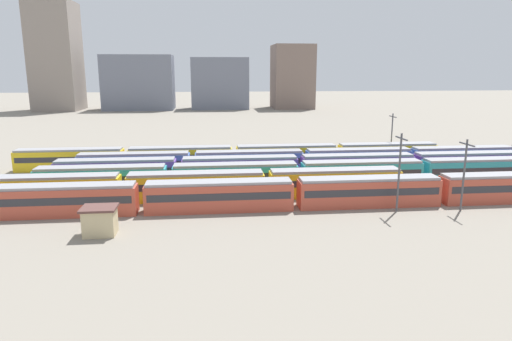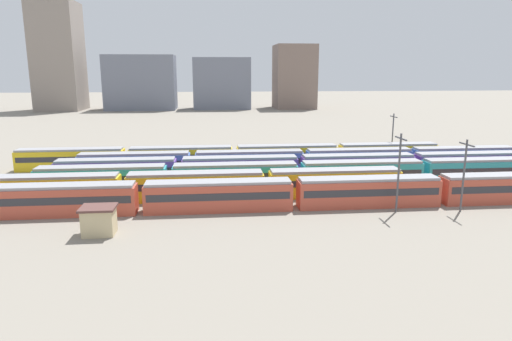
{
  "view_description": "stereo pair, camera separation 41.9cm",
  "coord_description": "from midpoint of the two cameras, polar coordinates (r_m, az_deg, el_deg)",
  "views": [
    {
      "loc": [
        12.17,
        -54.08,
        16.96
      ],
      "look_at": [
        19.21,
        13.0,
        2.04
      ],
      "focal_mm": 32.0,
      "sensor_mm": 36.0,
      "label": 1
    },
    {
      "loc": [
        12.58,
        -54.12,
        16.96
      ],
      "look_at": [
        19.21,
        13.0,
        2.04
      ],
      "focal_mm": 32.0,
      "sensor_mm": 36.0,
      "label": 2
    }
  ],
  "objects": [
    {
      "name": "distant_building_2",
      "position": [
        205.58,
        -4.25,
        10.81
      ],
      "size": [
        24.78,
        15.7,
        22.2
      ],
      "primitive_type": "cube",
      "color": "slate",
      "rests_on": "ground_plane"
    },
    {
      "name": "distant_building_1",
      "position": [
        207.63,
        -14.11,
        10.63
      ],
      "size": [
        29.52,
        18.39,
        23.18
      ],
      "primitive_type": "cube",
      "color": "slate",
      "rests_on": "ground_plane"
    },
    {
      "name": "distant_building_0",
      "position": [
        215.08,
        -23.43,
        12.93
      ],
      "size": [
        17.77,
        20.11,
        44.8
      ],
      "primitive_type": "cube",
      "color": "gray",
      "rests_on": "ground_plane"
    },
    {
      "name": "train_track_2",
      "position": [
        73.51,
        20.22,
        -0.12
      ],
      "size": [
        112.5,
        3.06,
        3.75
      ],
      "color": "teal",
      "rests_on": "ground_plane"
    },
    {
      "name": "catenary_pole_0",
      "position": [
        57.18,
        17.63,
        0.19
      ],
      "size": [
        0.24,
        3.2,
        9.66
      ],
      "color": "#4C4C51",
      "rests_on": "ground_plane"
    },
    {
      "name": "ground_plane",
      "position": [
        70.3,
        -15.61,
        -1.96
      ],
      "size": [
        600.0,
        600.0,
        0.0
      ],
      "primitive_type": "plane",
      "color": "gray"
    },
    {
      "name": "train_track_3",
      "position": [
        78.54,
        19.27,
        0.71
      ],
      "size": [
        112.5,
        3.06,
        3.75
      ],
      "color": "#6B429E",
      "rests_on": "ground_plane"
    },
    {
      "name": "distant_building_3",
      "position": [
        208.87,
        4.85,
        11.59
      ],
      "size": [
        17.4,
        19.58,
        27.8
      ],
      "primitive_type": "cube",
      "color": "#7A665B",
      "rests_on": "ground_plane"
    },
    {
      "name": "train_track_1",
      "position": [
        61.21,
        -7.32,
        -1.87
      ],
      "size": [
        55.8,
        3.06,
        3.75
      ],
      "color": "yellow",
      "rests_on": "ground_plane"
    },
    {
      "name": "train_track_5",
      "position": [
        81.61,
        -2.55,
        1.83
      ],
      "size": [
        74.7,
        3.06,
        3.75
      ],
      "color": "yellow",
      "rests_on": "ground_plane"
    },
    {
      "name": "train_track_4",
      "position": [
        80.5,
        12.86,
        1.38
      ],
      "size": [
        93.6,
        3.06,
        3.75
      ],
      "color": "#4C70BC",
      "rests_on": "ground_plane"
    },
    {
      "name": "catenary_pole_2",
      "position": [
        60.45,
        24.76,
        -0.13
      ],
      "size": [
        0.24,
        3.2,
        8.88
      ],
      "color": "#4C4C51",
      "rests_on": "ground_plane"
    },
    {
      "name": "signal_hut",
      "position": [
        50.71,
        -18.81,
        -5.91
      ],
      "size": [
        3.6,
        3.0,
        3.04
      ],
      "color": "#C6B284",
      "rests_on": "ground_plane"
    },
    {
      "name": "catenary_pole_1",
      "position": [
        90.89,
        16.83,
        4.37
      ],
      "size": [
        0.24,
        3.2,
        8.91
      ],
      "color": "#4C4C51",
      "rests_on": "ground_plane"
    },
    {
      "name": "train_track_0",
      "position": [
        63.34,
        22.13,
        -2.22
      ],
      "size": [
        112.5,
        3.06,
        3.75
      ],
      "color": "#BC4C38",
      "rests_on": "ground_plane"
    }
  ]
}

